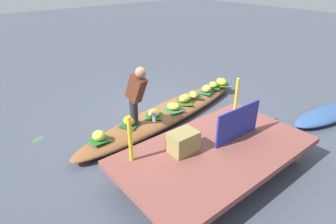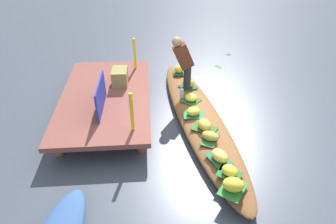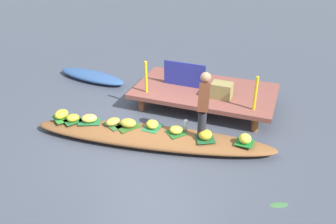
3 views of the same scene
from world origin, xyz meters
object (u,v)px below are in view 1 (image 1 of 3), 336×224
Objects in this scene: vendor_person at (136,93)px; water_bottle at (154,117)px; banana_bunch_4 at (173,106)px; market_banner at (238,123)px; moored_boat at (327,114)px; banana_bunch_1 at (207,88)px; produce_crate at (183,142)px; banana_bunch_2 at (130,120)px; banana_bunch_8 at (213,85)px; banana_bunch_7 at (185,98)px; vendor_boat at (168,113)px; banana_bunch_5 at (99,136)px; banana_bunch_0 at (154,113)px; banana_bunch_3 at (222,82)px; banana_bunch_6 at (193,95)px.

water_bottle is (-0.35, 0.06, -0.59)m from vendor_person.
market_banner is at bearing 87.09° from banana_bunch_4.
moored_boat is 2.73m from banana_bunch_1.
banana_bunch_1 is 0.70× the size of produce_crate.
banana_bunch_8 is at bearing -173.94° from banana_bunch_2.
produce_crate is (1.50, 1.59, 0.25)m from banana_bunch_7.
banana_bunch_4 is 0.48m from banana_bunch_7.
vendor_boat reaches higher than moored_boat.
produce_crate is (3.69, -0.66, 0.48)m from moored_boat.
market_banner is (-1.71, 1.65, 0.36)m from banana_bunch_5.
banana_bunch_2 reaches higher than banana_bunch_7.
banana_bunch_1 is at bearing 14.39° from banana_bunch_8.
banana_bunch_4 is at bearing 178.12° from banana_bunch_2.
vendor_person is at bearing 5.79° from banana_bunch_4.
water_bottle is at bearing 11.71° from banana_bunch_1.
market_banner is at bearing 50.56° from banana_bunch_8.
vendor_boat is 1.07m from banana_bunch_2.
banana_bunch_0 is at bearing -165.81° from vendor_person.
banana_bunch_2 is at bearing -23.61° from water_bottle.
banana_bunch_0 is 2.42m from banana_bunch_3.
banana_bunch_8 is 2.30m from water_bottle.
produce_crate reaches higher than banana_bunch_1.
moored_boat is at bearing 150.07° from banana_bunch_2.
banana_bunch_2 reaches higher than banana_bunch_0.
banana_bunch_2 is at bearing -2.81° from vendor_boat.
banana_bunch_8 is (1.04, -2.44, 0.22)m from moored_boat.
banana_bunch_1 is at bearing 176.05° from vendor_boat.
banana_bunch_5 is at bearing 5.65° from banana_bunch_7.
banana_bunch_1 is at bearing -172.82° from banana_bunch_7.
banana_bunch_4 is at bearing -29.86° from moored_boat.
banana_bunch_5 reaches higher than banana_bunch_1.
banana_bunch_7 is 2.20m from produce_crate.
banana_bunch_8 is at bearing -168.70° from banana_bunch_4.
banana_bunch_6 is 1.88m from vendor_person.
banana_bunch_5 is 2.27m from banana_bunch_7.
banana_bunch_5 reaches higher than moored_boat.
water_bottle reaches higher than moored_boat.
banana_bunch_3 is 2.97m from vendor_person.
banana_bunch_7 is at bearing -164.98° from water_bottle.
market_banner is at bearing 45.82° from banana_bunch_3.
banana_bunch_6 is at bearing -166.41° from water_bottle.
vendor_boat is 23.02× the size of water_bottle.
moored_boat is 4.24m from vendor_person.
produce_crate reaches higher than vendor_boat.
water_bottle is at bearing 14.10° from banana_bunch_4.
produce_crate is (-0.76, 1.37, 0.24)m from banana_bunch_5.
banana_bunch_4 is (1.28, 0.24, -0.01)m from banana_bunch_1.
banana_bunch_7 is (2.20, -2.25, 0.23)m from moored_boat.
water_bottle is 0.21× the size of market_banner.
banana_bunch_0 is at bearing 178.60° from banana_bunch_2.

